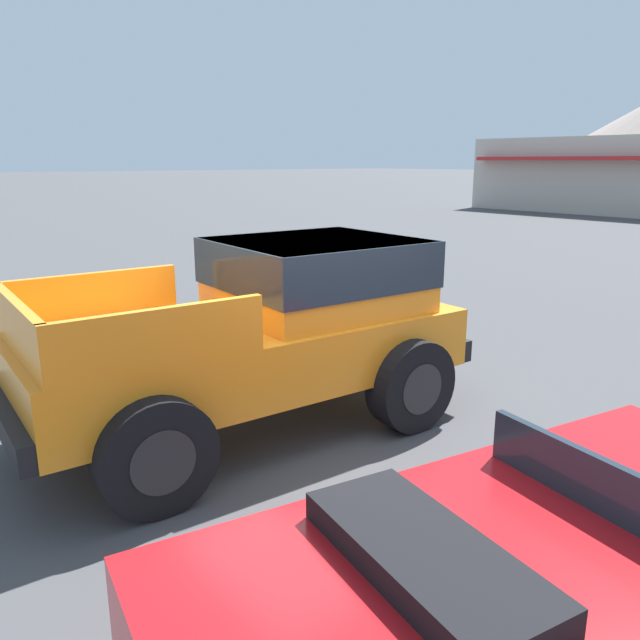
% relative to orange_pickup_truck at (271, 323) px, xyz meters
% --- Properties ---
extents(ground_plane, '(320.00, 320.00, 0.00)m').
position_rel_orange_pickup_truck_xyz_m(ground_plane, '(0.47, 0.12, -1.10)').
color(ground_plane, '#424244').
extents(orange_pickup_truck, '(2.66, 4.85, 1.93)m').
position_rel_orange_pickup_truck_xyz_m(orange_pickup_truck, '(0.00, 0.00, 0.00)').
color(orange_pickup_truck, orange).
rests_on(orange_pickup_truck, ground_plane).
extents(red_convertible_car, '(2.65, 4.70, 1.04)m').
position_rel_orange_pickup_truck_xyz_m(red_convertible_car, '(3.51, -0.70, -0.67)').
color(red_convertible_car, '#B21419').
rests_on(red_convertible_car, ground_plane).
extents(storefront_building, '(12.98, 8.57, 3.96)m').
position_rel_orange_pickup_truck_xyz_m(storefront_building, '(-11.58, 31.75, 0.89)').
color(storefront_building, '#BCB2A3').
rests_on(storefront_building, ground_plane).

